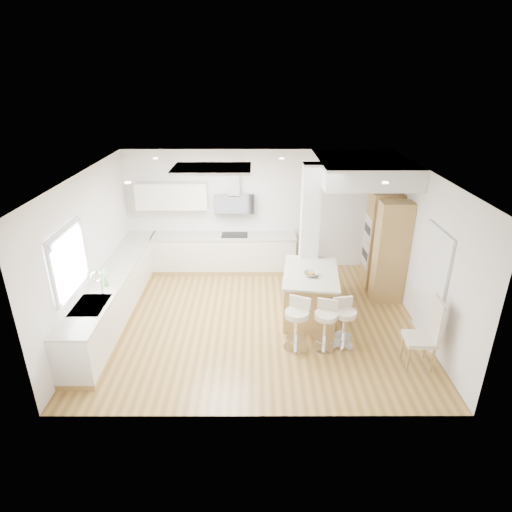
{
  "coord_description": "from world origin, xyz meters",
  "views": [
    {
      "loc": [
        -0.02,
        -7.03,
        4.38
      ],
      "look_at": [
        -0.01,
        0.4,
        1.15
      ],
      "focal_mm": 30.0,
      "sensor_mm": 36.0,
      "label": 1
    }
  ],
  "objects_px": {
    "bar_stool_a": "(297,322)",
    "bar_stool_c": "(344,320)",
    "peninsula": "(310,293)",
    "bar_stool_b": "(325,323)",
    "dining_chair": "(428,331)"
  },
  "relations": [
    {
      "from": "peninsula",
      "to": "bar_stool_b",
      "type": "xyz_separation_m",
      "value": [
        0.13,
        -1.1,
        0.03
      ]
    },
    {
      "from": "dining_chair",
      "to": "peninsula",
      "type": "bearing_deg",
      "value": 139.86
    },
    {
      "from": "bar_stool_a",
      "to": "bar_stool_b",
      "type": "relative_size",
      "value": 1.05
    },
    {
      "from": "bar_stool_a",
      "to": "bar_stool_c",
      "type": "height_order",
      "value": "bar_stool_a"
    },
    {
      "from": "peninsula",
      "to": "bar_stool_a",
      "type": "relative_size",
      "value": 1.74
    },
    {
      "from": "bar_stool_b",
      "to": "dining_chair",
      "type": "distance_m",
      "value": 1.6
    },
    {
      "from": "bar_stool_a",
      "to": "dining_chair",
      "type": "bearing_deg",
      "value": 10.34
    },
    {
      "from": "peninsula",
      "to": "dining_chair",
      "type": "distance_m",
      "value": 2.28
    },
    {
      "from": "bar_stool_a",
      "to": "bar_stool_b",
      "type": "xyz_separation_m",
      "value": [
        0.48,
        -0.0,
        -0.03
      ]
    },
    {
      "from": "peninsula",
      "to": "bar_stool_c",
      "type": "height_order",
      "value": "peninsula"
    },
    {
      "from": "bar_stool_a",
      "to": "dining_chair",
      "type": "distance_m",
      "value": 2.06
    },
    {
      "from": "bar_stool_a",
      "to": "bar_stool_c",
      "type": "distance_m",
      "value": 0.82
    },
    {
      "from": "dining_chair",
      "to": "bar_stool_c",
      "type": "bearing_deg",
      "value": 158.43
    },
    {
      "from": "bar_stool_a",
      "to": "bar_stool_c",
      "type": "xyz_separation_m",
      "value": [
        0.81,
        0.09,
        -0.03
      ]
    },
    {
      "from": "peninsula",
      "to": "bar_stool_c",
      "type": "bearing_deg",
      "value": -58.59
    }
  ]
}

